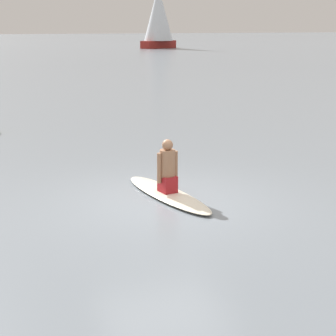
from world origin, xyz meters
TOP-DOWN VIEW (x-y plane):
  - ground_plane at (0.00, 0.00)m, footprint 400.00×400.00m
  - surfboard at (0.20, 0.33)m, footprint 1.09×3.02m
  - person_paddler at (0.20, 0.33)m, footprint 0.46×0.38m
  - sailboat_far_left at (25.41, 67.49)m, footprint 5.95×5.51m

SIDE VIEW (x-z plane):
  - ground_plane at x=0.00m, z-range 0.00..0.00m
  - surfboard at x=0.20m, z-range 0.00..0.09m
  - person_paddler at x=0.20m, z-range 0.04..1.09m
  - sailboat_far_left at x=25.41m, z-range -0.32..9.29m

